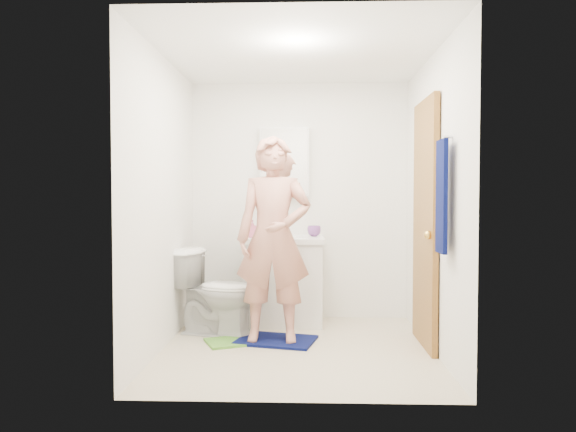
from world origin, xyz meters
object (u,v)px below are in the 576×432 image
(medicine_cabinet, at_px, (285,162))
(man, at_px, (274,238))
(towel, at_px, (442,197))
(toothbrush_cup, at_px, (314,231))
(toilet, at_px, (217,292))
(soap_dispenser, at_px, (252,229))
(vanity_cabinet, at_px, (284,283))

(medicine_cabinet, distance_m, man, 1.19)
(medicine_cabinet, relative_size, man, 0.40)
(towel, height_order, toothbrush_cup, towel)
(medicine_cabinet, bearing_deg, toothbrush_cup, -19.98)
(toilet, relative_size, man, 0.44)
(toothbrush_cup, bearing_deg, toilet, -147.22)
(medicine_cabinet, distance_m, toothbrush_cup, 0.77)
(soap_dispenser, bearing_deg, toilet, -125.26)
(vanity_cabinet, xyz_separation_m, medicine_cabinet, (0.00, 0.22, 1.20))
(toilet, bearing_deg, vanity_cabinet, -36.90)
(medicine_cabinet, relative_size, toilet, 0.90)
(vanity_cabinet, height_order, soap_dispenser, soap_dispenser)
(medicine_cabinet, relative_size, toothbrush_cup, 5.27)
(toothbrush_cup, bearing_deg, vanity_cabinet, -158.88)
(towel, xyz_separation_m, man, (-1.23, 0.76, -0.36))
(medicine_cabinet, bearing_deg, vanity_cabinet, -90.00)
(vanity_cabinet, relative_size, towel, 1.00)
(man, bearing_deg, soap_dispenser, 110.46)
(medicine_cabinet, height_order, toilet, medicine_cabinet)
(medicine_cabinet, relative_size, soap_dispenser, 4.14)
(soap_dispenser, bearing_deg, towel, -44.03)
(toothbrush_cup, xyz_separation_m, man, (-0.35, -0.85, -0.01))
(soap_dispenser, relative_size, toothbrush_cup, 1.27)
(toothbrush_cup, relative_size, man, 0.08)
(soap_dispenser, bearing_deg, toothbrush_cup, 15.83)
(toilet, height_order, toothbrush_cup, toothbrush_cup)
(vanity_cabinet, bearing_deg, towel, -51.53)
(medicine_cabinet, distance_m, towel, 2.11)
(towel, bearing_deg, soap_dispenser, 135.97)
(toilet, xyz_separation_m, man, (0.53, -0.28, 0.51))
(vanity_cabinet, relative_size, toothbrush_cup, 6.02)
(vanity_cabinet, xyz_separation_m, man, (-0.05, -0.73, 0.49))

